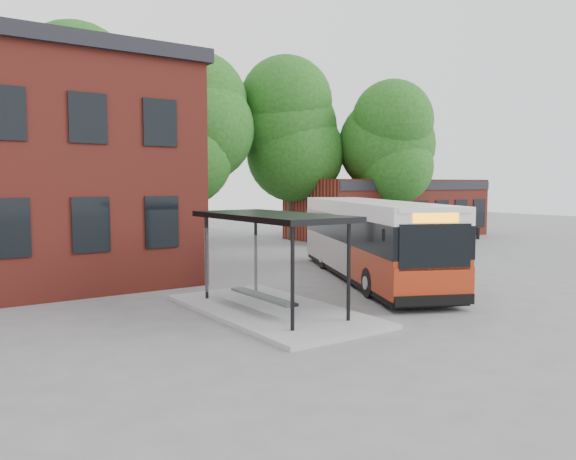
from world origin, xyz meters
TOP-DOWN VIEW (x-y plane):
  - ground at (0.00, 0.00)m, footprint 100.00×100.00m
  - shop_row at (15.00, 14.00)m, footprint 14.00×6.20m
  - bus_shelter at (-4.50, -1.00)m, footprint 3.60×7.00m
  - bike_rail at (9.28, 10.00)m, footprint 5.20×0.10m
  - tree_0 at (-6.00, 16.00)m, footprint 7.92×7.92m
  - tree_1 at (1.00, 17.00)m, footprint 7.92×7.92m
  - tree_2 at (8.00, 16.00)m, footprint 7.92×7.92m
  - tree_3 at (13.00, 12.00)m, footprint 7.04×7.04m
  - city_bus at (1.73, 1.62)m, footprint 7.33×11.99m
  - bicycle_0 at (7.55, 9.97)m, footprint 1.80×1.11m
  - bicycle_1 at (7.68, 10.14)m, footprint 1.51×0.48m
  - bicycle_2 at (8.30, 9.70)m, footprint 1.59×0.70m
  - bicycle_4 at (9.90, 9.79)m, footprint 1.66×1.10m
  - bicycle_5 at (10.34, 10.11)m, footprint 1.73×0.79m
  - bicycle_6 at (10.94, 9.67)m, footprint 1.85×0.82m
  - bicycle_7 at (11.72, 9.03)m, footprint 1.82×0.73m

SIDE VIEW (x-z plane):
  - ground at x=0.00m, z-range 0.00..0.00m
  - bike_rail at x=9.28m, z-range 0.00..0.38m
  - bicycle_2 at x=8.30m, z-range 0.00..0.81m
  - bicycle_4 at x=9.90m, z-range 0.00..0.82m
  - bicycle_0 at x=7.55m, z-range 0.00..0.89m
  - bicycle_1 at x=7.68m, z-range 0.00..0.90m
  - bicycle_6 at x=10.94m, z-range 0.00..0.94m
  - bicycle_5 at x=10.34m, z-range 0.00..1.00m
  - bicycle_7 at x=11.72m, z-range 0.00..1.06m
  - bus_shelter at x=-4.50m, z-range 0.00..2.90m
  - city_bus at x=1.73m, z-range 0.00..3.05m
  - shop_row at x=15.00m, z-range 0.00..4.00m
  - tree_3 at x=13.00m, z-range 0.00..9.28m
  - tree_1 at x=1.00m, z-range 0.00..10.40m
  - tree_0 at x=-6.00m, z-range 0.00..11.00m
  - tree_2 at x=8.00m, z-range 0.00..11.00m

